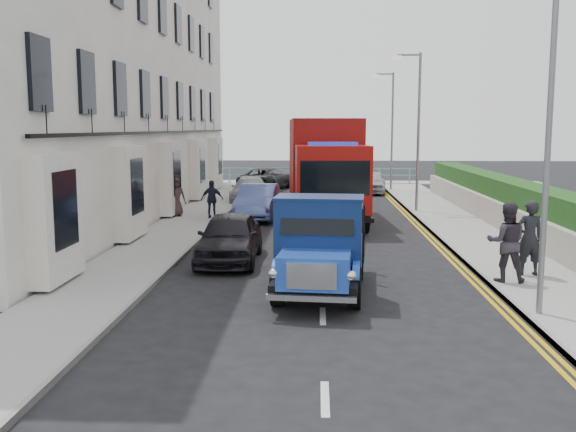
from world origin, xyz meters
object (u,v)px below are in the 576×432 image
Objects in this scene: lamp_mid at (416,123)px; bedford_lorry at (320,252)px; pedestrian_east_near at (529,238)px; red_lorry at (325,167)px; lamp_near at (543,116)px; parked_car_front at (230,237)px; lamp_far at (390,124)px.

lamp_mid is 1.42× the size of bedford_lorry.
bedford_lorry reaches higher than pedestrian_east_near.
red_lorry reaches higher than bedford_lorry.
pedestrian_east_near is at bearing -85.55° from lamp_mid.
parked_car_front is at bearing 142.40° from lamp_near.
lamp_near is 5.37m from bedford_lorry.
bedford_lorry is 0.61× the size of red_lorry.
lamp_mid reaches higher than pedestrian_east_near.
lamp_far is at bearing 90.00° from lamp_near.
lamp_near is at bearing -90.00° from lamp_far.
lamp_near is at bearing -37.97° from parked_car_front.
lamp_far is 25.09m from bedford_lorry.
lamp_mid is 10.00m from lamp_far.
lamp_mid is 12.98m from pedestrian_east_near.
lamp_far is at bearing 85.26° from bedford_lorry.
bedford_lorry is at bearing -56.45° from parked_car_front.
lamp_mid is at bearing -90.00° from lamp_far.
red_lorry is at bearing -70.12° from pedestrian_east_near.
red_lorry is 8.91m from parked_car_front.
lamp_far is 3.72× the size of pedestrian_east_near.
lamp_far is (0.00, 26.00, 0.00)m from lamp_near.
pedestrian_east_near is (0.98, -12.60, -2.94)m from lamp_mid.
lamp_far reaches higher than red_lorry.
lamp_far is 0.87× the size of red_lorry.
bedford_lorry is at bearing -106.25° from lamp_mid.
lamp_mid is 1.71× the size of parked_car_front.
lamp_mid is 3.72× the size of pedestrian_east_near.
lamp_near is 1.00× the size of lamp_mid.
bedford_lorry reaches higher than parked_car_front.
red_lorry is 11.36m from pedestrian_east_near.
lamp_near is 1.71× the size of parked_car_front.
bedford_lorry is 1.20× the size of parked_car_front.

